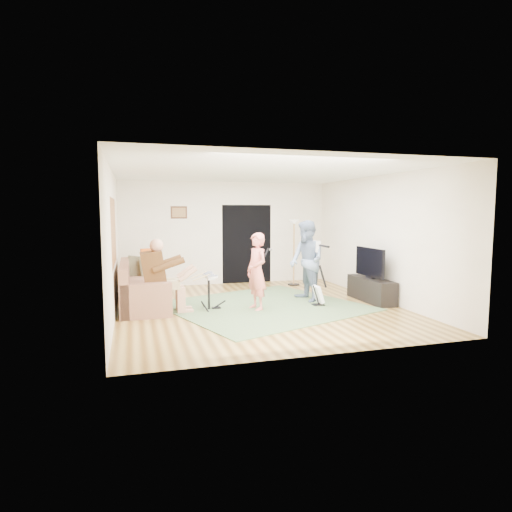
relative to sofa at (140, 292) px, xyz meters
The scene contains 19 objects.
floor 2.43m from the sofa, 17.51° to the right, with size 6.00×6.00×0.00m, color brown.
walls 2.63m from the sofa, 17.51° to the right, with size 5.50×6.00×2.70m, color white, non-canonical shape.
ceiling 3.40m from the sofa, 17.51° to the right, with size 6.00×6.00×0.00m, color white.
window_blinds 1.42m from the sofa, 130.18° to the right, with size 2.05×2.05×0.00m, color #94592D.
doorway 3.72m from the sofa, 38.47° to the left, with size 2.10×2.10×0.00m, color black.
picture_frame 2.96m from the sofa, 65.12° to the left, with size 0.42×0.03×0.32m, color #3F2314.
area_rug 2.53m from the sofa, 15.79° to the right, with size 3.55×3.37×0.02m, color #4D6940.
sofa is the anchor object (origin of this frame).
drummer 0.82m from the sofa, 56.09° to the right, with size 0.92×0.52×1.42m.
drum_kit 1.45m from the sofa, 26.56° to the right, with size 0.40×0.71×0.73m.
singer 2.43m from the sofa, 22.26° to the right, with size 0.55×0.36×1.52m, color #E97165.
microphone 2.70m from the sofa, 20.57° to the right, with size 0.06×0.06×0.24m, color black, non-canonical shape.
guitarist 3.53m from the sofa, ahead, with size 0.85×0.66×1.74m, color slate.
guitar_held 3.79m from the sofa, ahead, with size 0.12×0.60×0.26m, color silver, non-canonical shape.
guitar_spare 3.64m from the sofa, 14.71° to the right, with size 0.30×0.27×0.84m.
torchiere_lamp 4.31m from the sofa, 21.50° to the left, with size 0.31×0.31×1.71m.
dining_chair 1.11m from the sofa, 72.64° to the left, with size 0.56×0.59×1.08m.
tv_cabinet 4.87m from the sofa, ahead, with size 0.40×1.40×0.50m, color black.
television 4.85m from the sofa, ahead, with size 0.06×1.06×0.61m, color black.
Camera 1 is at (-2.41, -8.12, 1.93)m, focal length 30.00 mm.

